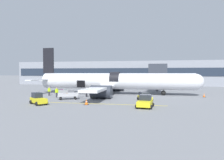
% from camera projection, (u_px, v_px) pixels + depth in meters
% --- Properties ---
extents(ground_plane, '(500.00, 500.00, 0.00)m').
position_uv_depth(ground_plane, '(103.00, 98.00, 34.96)').
color(ground_plane, slate).
extents(apron_marking_line, '(18.16, 0.37, 0.01)m').
position_uv_depth(apron_marking_line, '(101.00, 104.00, 27.86)').
color(apron_marking_line, yellow).
rests_on(apron_marking_line, ground_plane).
extents(terminal_strip, '(82.84, 13.04, 8.37)m').
position_uv_depth(terminal_strip, '(129.00, 73.00, 74.08)').
color(terminal_strip, gray).
rests_on(terminal_strip, ground_plane).
extents(jet_bridge_stub, '(3.73, 13.03, 6.17)m').
position_uv_depth(jet_bridge_stub, '(157.00, 72.00, 45.49)').
color(jet_bridge_stub, '#4C4C51').
rests_on(jet_bridge_stub, ground_plane).
extents(airplane, '(33.97, 27.77, 9.69)m').
position_uv_depth(airplane, '(113.00, 82.00, 40.42)').
color(airplane, silver).
rests_on(airplane, ground_plane).
extents(baggage_tug_lead, '(2.57, 3.38, 1.33)m').
position_uv_depth(baggage_tug_lead, '(144.00, 97.00, 30.91)').
color(baggage_tug_lead, yellow).
rests_on(baggage_tug_lead, ground_plane).
extents(baggage_tug_mid, '(3.32, 2.92, 1.59)m').
position_uv_depth(baggage_tug_mid, '(38.00, 99.00, 27.57)').
color(baggage_tug_mid, yellow).
rests_on(baggage_tug_mid, ground_plane).
extents(baggage_tug_rear, '(2.34, 3.21, 1.58)m').
position_uv_depth(baggage_tug_rear, '(145.00, 102.00, 25.01)').
color(baggage_tug_rear, yellow).
rests_on(baggage_tug_rear, ground_plane).
extents(baggage_cart_loading, '(3.76, 2.59, 1.21)m').
position_uv_depth(baggage_cart_loading, '(66.00, 93.00, 37.53)').
color(baggage_cart_loading, '#999BA0').
rests_on(baggage_cart_loading, ground_plane).
extents(baggage_cart_queued, '(4.09, 2.66, 1.04)m').
position_uv_depth(baggage_cart_queued, '(68.00, 96.00, 32.61)').
color(baggage_cart_queued, '#B7BABF').
rests_on(baggage_cart_queued, ground_plane).
extents(ground_crew_loader_a, '(0.61, 0.43, 1.76)m').
position_uv_depth(ground_crew_loader_a, '(57.00, 92.00, 35.22)').
color(ground_crew_loader_a, '#2D2D33').
rests_on(ground_crew_loader_a, ground_plane).
extents(ground_crew_loader_b, '(0.57, 0.39, 1.66)m').
position_uv_depth(ground_crew_loader_b, '(86.00, 92.00, 35.98)').
color(ground_crew_loader_b, black).
rests_on(ground_crew_loader_b, ground_plane).
extents(ground_crew_driver, '(0.57, 0.38, 1.66)m').
position_uv_depth(ground_crew_driver, '(49.00, 91.00, 37.89)').
color(ground_crew_driver, '#2D2D33').
rests_on(ground_crew_driver, ground_plane).
extents(safety_cone_nose, '(0.51, 0.51, 0.71)m').
position_uv_depth(safety_cone_nose, '(204.00, 95.00, 35.55)').
color(safety_cone_nose, black).
rests_on(safety_cone_nose, ground_plane).
extents(safety_cone_engine_left, '(0.64, 0.64, 0.73)m').
position_uv_depth(safety_cone_engine_left, '(86.00, 102.00, 27.20)').
color(safety_cone_engine_left, black).
rests_on(safety_cone_engine_left, ground_plane).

